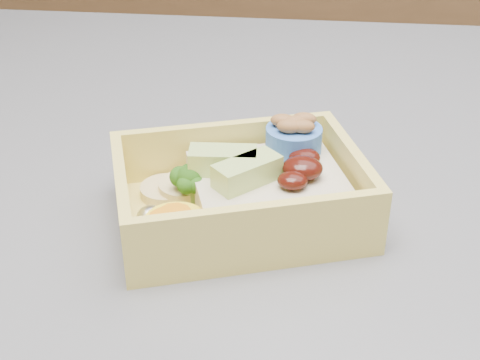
# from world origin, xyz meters

# --- Properties ---
(bento_box) EXTENTS (0.19, 0.16, 0.06)m
(bento_box) POSITION_xyz_m (0.14, -0.12, 0.94)
(bento_box) COLOR #E8D160
(bento_box) RESTS_ON island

